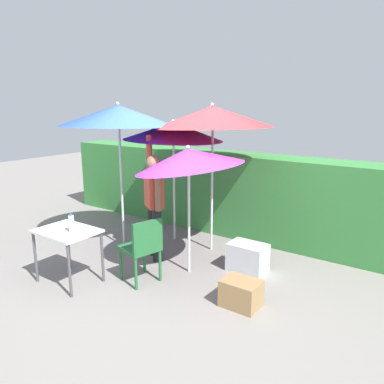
{
  "coord_description": "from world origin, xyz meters",
  "views": [
    {
      "loc": [
        3.0,
        -3.94,
        2.34
      ],
      "look_at": [
        0.0,
        0.3,
        1.1
      ],
      "focal_mm": 34.82,
      "sensor_mm": 36.0,
      "label": 1
    }
  ],
  "objects_px": {
    "umbrella_rainbow": "(188,158)",
    "umbrella_orange": "(118,116)",
    "chair_plastic": "(143,246)",
    "cooler_box": "(248,257)",
    "crate_cardboard": "(241,293)",
    "umbrella_yellow": "(213,117)",
    "folding_table": "(67,236)",
    "bottle_water": "(71,223)",
    "umbrella_navy": "(173,131)",
    "person_vendor": "(154,199)"
  },
  "relations": [
    {
      "from": "cooler_box",
      "to": "crate_cardboard",
      "type": "height_order",
      "value": "cooler_box"
    },
    {
      "from": "umbrella_yellow",
      "to": "cooler_box",
      "type": "xyz_separation_m",
      "value": [
        0.86,
        -0.38,
        -1.93
      ]
    },
    {
      "from": "umbrella_yellow",
      "to": "crate_cardboard",
      "type": "distance_m",
      "value": 2.65
    },
    {
      "from": "umbrella_orange",
      "to": "bottle_water",
      "type": "relative_size",
      "value": 9.84
    },
    {
      "from": "folding_table",
      "to": "bottle_water",
      "type": "bearing_deg",
      "value": -2.4
    },
    {
      "from": "person_vendor",
      "to": "bottle_water",
      "type": "height_order",
      "value": "person_vendor"
    },
    {
      "from": "cooler_box",
      "to": "bottle_water",
      "type": "height_order",
      "value": "bottle_water"
    },
    {
      "from": "umbrella_orange",
      "to": "folding_table",
      "type": "height_order",
      "value": "umbrella_orange"
    },
    {
      "from": "chair_plastic",
      "to": "cooler_box",
      "type": "xyz_separation_m",
      "value": [
        0.98,
        1.11,
        -0.31
      ]
    },
    {
      "from": "umbrella_rainbow",
      "to": "umbrella_navy",
      "type": "relative_size",
      "value": 0.91
    },
    {
      "from": "person_vendor",
      "to": "umbrella_rainbow",
      "type": "bearing_deg",
      "value": -9.09
    },
    {
      "from": "umbrella_rainbow",
      "to": "chair_plastic",
      "type": "height_order",
      "value": "umbrella_rainbow"
    },
    {
      "from": "crate_cardboard",
      "to": "umbrella_rainbow",
      "type": "bearing_deg",
      "value": 159.87
    },
    {
      "from": "person_vendor",
      "to": "cooler_box",
      "type": "bearing_deg",
      "value": 16.2
    },
    {
      "from": "umbrella_navy",
      "to": "folding_table",
      "type": "relative_size",
      "value": 2.6
    },
    {
      "from": "umbrella_rainbow",
      "to": "folding_table",
      "type": "distance_m",
      "value": 1.9
    },
    {
      "from": "umbrella_orange",
      "to": "person_vendor",
      "type": "relative_size",
      "value": 1.26
    },
    {
      "from": "umbrella_orange",
      "to": "umbrella_yellow",
      "type": "height_order",
      "value": "umbrella_orange"
    },
    {
      "from": "person_vendor",
      "to": "folding_table",
      "type": "bearing_deg",
      "value": -108.04
    },
    {
      "from": "person_vendor",
      "to": "folding_table",
      "type": "height_order",
      "value": "person_vendor"
    },
    {
      "from": "person_vendor",
      "to": "crate_cardboard",
      "type": "bearing_deg",
      "value": -15.73
    },
    {
      "from": "person_vendor",
      "to": "cooler_box",
      "type": "distance_m",
      "value": 1.62
    },
    {
      "from": "crate_cardboard",
      "to": "bottle_water",
      "type": "relative_size",
      "value": 1.82
    },
    {
      "from": "umbrella_rainbow",
      "to": "bottle_water",
      "type": "xyz_separation_m",
      "value": [
        -1.02,
        -1.16,
        -0.79
      ]
    },
    {
      "from": "umbrella_rainbow",
      "to": "umbrella_orange",
      "type": "bearing_deg",
      "value": 173.55
    },
    {
      "from": "umbrella_rainbow",
      "to": "umbrella_yellow",
      "type": "relative_size",
      "value": 0.8
    },
    {
      "from": "umbrella_orange",
      "to": "person_vendor",
      "type": "bearing_deg",
      "value": -3.82
    },
    {
      "from": "person_vendor",
      "to": "bottle_water",
      "type": "relative_size",
      "value": 7.83
    },
    {
      "from": "umbrella_rainbow",
      "to": "umbrella_yellow",
      "type": "xyz_separation_m",
      "value": [
        -0.19,
        0.89,
        0.5
      ]
    },
    {
      "from": "umbrella_rainbow",
      "to": "person_vendor",
      "type": "height_order",
      "value": "umbrella_rainbow"
    },
    {
      "from": "crate_cardboard",
      "to": "folding_table",
      "type": "bearing_deg",
      "value": -160.42
    },
    {
      "from": "umbrella_yellow",
      "to": "person_vendor",
      "type": "bearing_deg",
      "value": -124.21
    },
    {
      "from": "umbrella_orange",
      "to": "crate_cardboard",
      "type": "height_order",
      "value": "umbrella_orange"
    },
    {
      "from": "umbrella_yellow",
      "to": "cooler_box",
      "type": "distance_m",
      "value": 2.15
    },
    {
      "from": "umbrella_rainbow",
      "to": "umbrella_orange",
      "type": "distance_m",
      "value": 1.56
    },
    {
      "from": "umbrella_navy",
      "to": "folding_table",
      "type": "distance_m",
      "value": 2.43
    },
    {
      "from": "cooler_box",
      "to": "crate_cardboard",
      "type": "bearing_deg",
      "value": -67.36
    },
    {
      "from": "umbrella_yellow",
      "to": "crate_cardboard",
      "type": "xyz_separation_m",
      "value": [
        1.23,
        -1.27,
        -1.98
      ]
    },
    {
      "from": "umbrella_rainbow",
      "to": "crate_cardboard",
      "type": "height_order",
      "value": "umbrella_rainbow"
    },
    {
      "from": "umbrella_yellow",
      "to": "bottle_water",
      "type": "height_order",
      "value": "umbrella_yellow"
    },
    {
      "from": "umbrella_yellow",
      "to": "cooler_box",
      "type": "bearing_deg",
      "value": -23.71
    },
    {
      "from": "umbrella_navy",
      "to": "cooler_box",
      "type": "height_order",
      "value": "umbrella_navy"
    },
    {
      "from": "chair_plastic",
      "to": "crate_cardboard",
      "type": "relative_size",
      "value": 2.03
    },
    {
      "from": "umbrella_yellow",
      "to": "folding_table",
      "type": "xyz_separation_m",
      "value": [
        -0.94,
        -2.04,
        -1.5
      ]
    },
    {
      "from": "umbrella_yellow",
      "to": "crate_cardboard",
      "type": "bearing_deg",
      "value": -45.99
    },
    {
      "from": "umbrella_orange",
      "to": "folding_table",
      "type": "relative_size",
      "value": 2.95
    },
    {
      "from": "umbrella_rainbow",
      "to": "crate_cardboard",
      "type": "relative_size",
      "value": 4.32
    },
    {
      "from": "chair_plastic",
      "to": "crate_cardboard",
      "type": "xyz_separation_m",
      "value": [
        1.35,
        0.22,
        -0.35
      ]
    },
    {
      "from": "umbrella_orange",
      "to": "chair_plastic",
      "type": "relative_size",
      "value": 2.65
    },
    {
      "from": "crate_cardboard",
      "to": "chair_plastic",
      "type": "bearing_deg",
      "value": -170.95
    }
  ]
}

